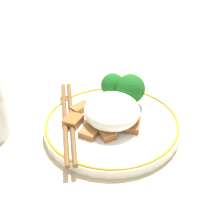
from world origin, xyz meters
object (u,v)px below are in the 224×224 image
plate (112,125)px  broccoli_back_left (130,89)px  chopsticks (68,119)px  broccoli_back_center (113,86)px

plate → broccoli_back_left: (-0.05, 0.04, 0.04)m
broccoli_back_left → chopsticks: bearing=-73.6°
chopsticks → plate: bearing=78.0°
plate → chopsticks: chopsticks is taller
broccoli_back_center → broccoli_back_left: bearing=51.1°
plate → broccoli_back_center: 0.08m
broccoli_back_left → broccoli_back_center: 0.03m
broccoli_back_center → chopsticks: (0.05, -0.08, -0.02)m
broccoli_back_left → broccoli_back_center: size_ratio=1.14×
plate → broccoli_back_center: broccoli_back_center is taller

